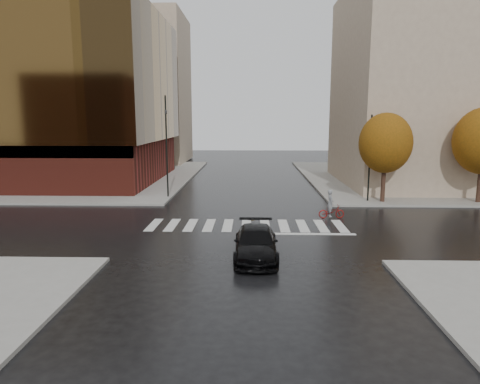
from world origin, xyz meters
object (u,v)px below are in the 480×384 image
at_px(traffic_light_ne, 370,154).
at_px(traffic_light_nw, 166,139).
at_px(sedan, 256,243).
at_px(fire_hydrant, 124,189).
at_px(cyclist, 331,209).

bearing_deg(traffic_light_ne, traffic_light_nw, 17.07).
xyz_separation_m(sedan, fire_hydrant, (-10.50, 15.06, -0.11)).
bearing_deg(sedan, traffic_light_nw, 115.29).
height_order(sedan, fire_hydrant, sedan).
relative_size(traffic_light_ne, fire_hydrant, 8.13).
distance_m(traffic_light_nw, traffic_light_ne, 15.39).
bearing_deg(traffic_light_nw, traffic_light_ne, 83.56).
bearing_deg(sedan, traffic_light_ne, 57.02).
distance_m(sedan, cyclist, 9.25).
height_order(cyclist, traffic_light_ne, traffic_light_ne).
bearing_deg(sedan, cyclist, 58.69).
xyz_separation_m(sedan, traffic_light_nw, (-6.80, 14.41, 3.96)).
bearing_deg(sedan, fire_hydrant, 124.91).
bearing_deg(fire_hydrant, traffic_light_nw, -10.00).
bearing_deg(fire_hydrant, sedan, -55.11).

